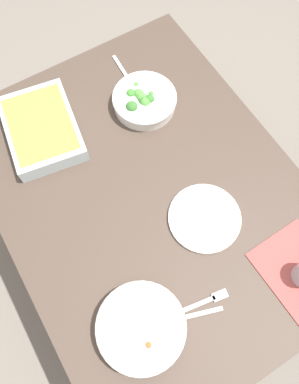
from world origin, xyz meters
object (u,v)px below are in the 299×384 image
at_px(stew_bowl, 141,327).
at_px(baking_dish, 42,128).
at_px(spoon_by_stew, 183,318).
at_px(side_plate, 204,218).
at_px(spoon_by_broccoli, 128,78).
at_px(broccoli_bowl, 144,100).
at_px(fork_on_table, 203,302).

relative_size(stew_bowl, baking_dish, 0.72).
distance_m(stew_bowl, spoon_by_stew, 0.12).
bearing_deg(spoon_by_stew, side_plate, -45.81).
relative_size(spoon_by_stew, spoon_by_broccoli, 0.98).
bearing_deg(baking_dish, spoon_by_stew, -174.12).
height_order(broccoli_bowl, spoon_by_stew, broccoli_bowl).
distance_m(side_plate, spoon_by_broccoli, 0.58).
distance_m(baking_dish, spoon_by_stew, 0.73).
relative_size(baking_dish, spoon_by_stew, 1.93).
distance_m(broccoli_bowl, spoon_by_stew, 0.70).
height_order(broccoli_bowl, side_plate, broccoli_bowl).
xyz_separation_m(side_plate, spoon_by_broccoli, (0.57, -0.06, -0.00)).
distance_m(side_plate, fork_on_table, 0.25).
distance_m(baking_dish, side_plate, 0.60).
bearing_deg(broccoli_bowl, fork_on_table, 163.03).
bearing_deg(side_plate, broccoli_bowl, -6.99).
bearing_deg(fork_on_table, broccoli_bowl, -16.97).
xyz_separation_m(stew_bowl, side_plate, (0.17, -0.32, -0.03)).
height_order(stew_bowl, spoon_by_stew, stew_bowl).
height_order(stew_bowl, fork_on_table, stew_bowl).
height_order(broccoli_bowl, baking_dish, broccoli_bowl).
distance_m(spoon_by_stew, fork_on_table, 0.07).
bearing_deg(spoon_by_stew, stew_bowl, 71.78).
relative_size(baking_dish, spoon_by_broccoli, 1.89).
xyz_separation_m(baking_dish, fork_on_table, (-0.72, -0.14, -0.03)).
height_order(stew_bowl, baking_dish, same).
bearing_deg(stew_bowl, broccoli_bowl, -31.55).
xyz_separation_m(side_plate, spoon_by_stew, (-0.21, 0.21, -0.00)).
bearing_deg(fork_on_table, baking_dish, 11.30).
bearing_deg(fork_on_table, side_plate, -35.41).
height_order(baking_dish, fork_on_table, baking_dish).
xyz_separation_m(broccoli_bowl, fork_on_table, (-0.64, 0.20, -0.03)).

